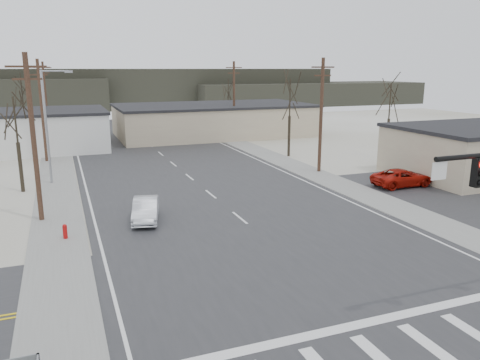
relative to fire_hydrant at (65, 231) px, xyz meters
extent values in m
plane|color=silver|center=(10.20, -8.00, -0.45)|extent=(140.00, 140.00, 0.00)
cube|color=#29292C|center=(10.20, 7.00, -0.43)|extent=(18.00, 110.00, 0.05)
cube|color=#29292C|center=(10.20, -8.00, -0.43)|extent=(90.00, 10.00, 0.04)
cube|color=gray|center=(-0.40, 12.00, -0.42)|extent=(3.00, 90.00, 0.06)
cube|color=gray|center=(20.80, 12.00, -0.42)|extent=(3.00, 90.00, 0.06)
cube|color=black|center=(13.50, -14.20, 5.15)|extent=(0.32, 0.30, 1.00)
cube|color=silver|center=(11.80, -14.20, 5.35)|extent=(0.60, 0.04, 0.60)
cylinder|color=#A50C0C|center=(0.00, 0.00, -0.10)|extent=(0.24, 0.24, 0.70)
sphere|color=#A50C0C|center=(0.00, 0.00, 0.30)|extent=(0.24, 0.24, 0.24)
cube|color=silver|center=(-5.80, 32.00, 1.65)|extent=(22.00, 12.00, 4.20)
cube|color=black|center=(-5.80, 32.00, 3.90)|extent=(22.30, 12.30, 0.30)
cube|color=#B9AC8D|center=(20.20, 36.00, 1.55)|extent=(26.00, 14.00, 4.00)
cube|color=black|center=(20.20, 36.00, 3.70)|extent=(26.30, 14.30, 0.30)
cube|color=#B9AC8D|center=(34.20, 4.00, 1.55)|extent=(14.00, 10.00, 4.00)
cylinder|color=#492D22|center=(-1.30, 4.00, 4.55)|extent=(0.30, 0.30, 10.00)
cube|color=#492D22|center=(-1.30, 4.00, 8.75)|extent=(2.20, 0.12, 0.12)
cube|color=#492D22|center=(-1.30, 4.00, 8.05)|extent=(1.60, 0.12, 0.12)
cylinder|color=#492D22|center=(-1.30, 24.00, 4.55)|extent=(0.30, 0.30, 10.00)
cube|color=#492D22|center=(-1.30, 24.00, 8.75)|extent=(2.20, 0.12, 0.12)
cube|color=#492D22|center=(-1.30, 24.00, 8.05)|extent=(1.60, 0.12, 0.12)
cylinder|color=#492D22|center=(-1.30, 44.00, 4.55)|extent=(0.30, 0.30, 10.00)
cube|color=#492D22|center=(-1.30, 44.00, 8.75)|extent=(2.20, 0.12, 0.12)
cube|color=#492D22|center=(-1.30, 44.00, 8.05)|extent=(1.60, 0.12, 0.12)
cylinder|color=#492D22|center=(21.70, 10.00, 4.55)|extent=(0.30, 0.30, 10.00)
cube|color=#492D22|center=(21.70, 10.00, 8.75)|extent=(2.20, 0.12, 0.12)
cube|color=#492D22|center=(21.70, 10.00, 8.05)|extent=(1.60, 0.12, 0.12)
cylinder|color=#492D22|center=(21.70, 32.00, 4.55)|extent=(0.30, 0.30, 10.00)
cube|color=#492D22|center=(21.70, 32.00, 8.75)|extent=(2.20, 0.12, 0.12)
cube|color=#492D22|center=(21.70, 32.00, 8.05)|extent=(1.60, 0.12, 0.12)
cylinder|color=gray|center=(-0.80, 14.00, 4.05)|extent=(0.20, 0.20, 9.00)
cylinder|color=gray|center=(0.20, 14.00, 8.45)|extent=(2.00, 0.12, 0.12)
cube|color=gray|center=(1.20, 14.00, 8.40)|extent=(0.60, 0.25, 0.18)
cylinder|color=#31291E|center=(-2.80, 12.00, 1.42)|extent=(0.28, 0.28, 3.75)
cylinder|color=#31291E|center=(-2.80, 12.00, 4.80)|extent=(0.14, 0.14, 3.75)
cylinder|color=#31291E|center=(22.70, 18.00, 1.67)|extent=(0.28, 0.28, 4.25)
cylinder|color=#31291E|center=(22.70, 18.00, 5.50)|extent=(0.14, 0.14, 4.25)
cylinder|color=#31291E|center=(-3.80, 38.00, 1.80)|extent=(0.28, 0.28, 4.50)
cylinder|color=#31291E|center=(-3.80, 38.00, 5.85)|extent=(0.14, 0.14, 4.50)
cylinder|color=#31291E|center=(25.20, 44.00, 1.55)|extent=(0.28, 0.28, 4.00)
cylinder|color=#31291E|center=(25.20, 44.00, 5.15)|extent=(0.14, 0.14, 4.00)
cylinder|color=#31291E|center=(32.20, 14.00, 1.55)|extent=(0.28, 0.28, 4.00)
cylinder|color=#31291E|center=(32.20, 14.00, 5.15)|extent=(0.14, 0.14, 4.00)
cube|color=#333026|center=(25.20, 88.00, 4.05)|extent=(80.00, 18.00, 9.00)
cube|color=#333026|center=(60.20, 82.00, 2.30)|extent=(60.00, 18.00, 5.50)
imported|color=#B8BCC4|center=(4.67, 1.61, 0.28)|extent=(2.34, 4.38, 1.37)
imported|color=black|center=(9.24, 37.17, 0.44)|extent=(3.72, 6.21, 1.68)
imported|color=black|center=(9.28, 39.30, 0.23)|extent=(2.44, 3.98, 1.26)
imported|color=#A11208|center=(25.04, 2.94, 0.26)|extent=(4.91, 2.30, 1.36)
camera|label=1|loc=(0.24, -25.89, 8.64)|focal=35.00mm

